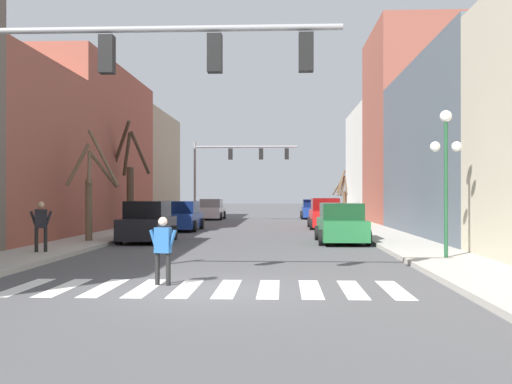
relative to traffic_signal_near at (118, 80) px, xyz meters
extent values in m
plane|color=#4C4C4F|center=(1.98, -0.39, -4.58)|extent=(240.00, 240.00, 0.00)
cube|color=#934C3D|center=(-8.76, 22.63, 0.17)|extent=(6.00, 14.37, 9.49)
cube|color=tan|center=(-8.76, 35.55, -0.28)|extent=(6.00, 11.48, 8.61)
cube|color=#515B66|center=(12.73, 15.58, -0.41)|extent=(6.00, 15.77, 8.33)
cube|color=#934C3D|center=(12.73, 28.28, 2.04)|extent=(6.00, 9.64, 13.23)
cube|color=beige|center=(12.73, 39.15, 0.09)|extent=(6.00, 12.09, 9.34)
cube|color=white|center=(-2.07, -0.10, -4.58)|extent=(0.45, 2.60, 0.01)
cube|color=white|center=(-1.17, -0.10, -4.58)|extent=(0.45, 2.60, 0.01)
cube|color=white|center=(-0.27, -0.10, -4.58)|extent=(0.45, 2.60, 0.01)
cube|color=white|center=(0.63, -0.10, -4.58)|extent=(0.45, 2.60, 0.01)
cube|color=white|center=(1.53, -0.10, -4.58)|extent=(0.45, 2.60, 0.01)
cube|color=white|center=(2.43, -0.10, -4.58)|extent=(0.45, 2.60, 0.01)
cube|color=white|center=(3.33, -0.10, -4.58)|extent=(0.45, 2.60, 0.01)
cube|color=white|center=(4.23, -0.10, -4.58)|extent=(0.45, 2.60, 0.01)
cube|color=white|center=(5.13, -0.10, -4.58)|extent=(0.45, 2.60, 0.01)
cube|color=white|center=(6.03, -0.10, -4.58)|extent=(0.45, 2.60, 0.01)
cylinder|color=gray|center=(0.95, 0.00, 1.12)|extent=(7.99, 0.14, 0.14)
cube|color=black|center=(-0.25, 0.00, 0.57)|extent=(0.32, 0.28, 0.84)
cube|color=black|center=(2.14, 0.00, 0.57)|extent=(0.32, 0.28, 0.84)
cube|color=black|center=(4.14, 0.00, 0.57)|extent=(0.32, 0.28, 0.84)
cylinder|color=gray|center=(-3.05, 32.16, -1.55)|extent=(0.18, 0.18, 6.06)
cylinder|color=gray|center=(0.83, 32.16, 1.08)|extent=(7.76, 0.14, 0.14)
cube|color=black|center=(-0.34, 32.16, 0.53)|extent=(0.32, 0.28, 0.84)
cube|color=black|center=(1.99, 32.16, 0.53)|extent=(0.32, 0.28, 0.84)
cube|color=black|center=(3.93, 32.16, 0.53)|extent=(0.32, 0.28, 0.84)
cylinder|color=#1E4C2D|center=(8.55, 5.21, -2.39)|extent=(0.12, 0.12, 4.08)
sphere|color=white|center=(8.55, 5.21, -0.17)|extent=(0.36, 0.36, 0.36)
sphere|color=white|center=(8.23, 5.21, -1.09)|extent=(0.31, 0.31, 0.31)
sphere|color=white|center=(8.87, 5.21, -1.09)|extent=(0.31, 0.31, 0.31)
cube|color=black|center=(-2.17, 12.43, -3.97)|extent=(1.75, 4.25, 0.87)
cube|color=black|center=(-2.17, 12.43, -3.17)|extent=(1.61, 2.21, 0.71)
cylinder|color=black|center=(-3.07, 13.75, -4.26)|extent=(0.22, 0.64, 0.64)
cylinder|color=black|center=(-1.28, 13.75, -4.26)|extent=(0.22, 0.64, 0.64)
cylinder|color=black|center=(-3.07, 11.11, -4.26)|extent=(0.22, 0.64, 0.64)
cylinder|color=black|center=(-1.28, 11.11, -4.26)|extent=(0.22, 0.64, 0.64)
cube|color=#236B38|center=(6.11, 12.36, -3.99)|extent=(1.82, 4.66, 0.83)
cube|color=#133A1E|center=(6.11, 12.36, -3.24)|extent=(1.67, 2.43, 0.68)
cylinder|color=black|center=(5.18, 13.81, -4.26)|extent=(0.22, 0.64, 0.64)
cylinder|color=black|center=(7.03, 13.81, -4.26)|extent=(0.22, 0.64, 0.64)
cylinder|color=black|center=(5.18, 10.92, -4.26)|extent=(0.22, 0.64, 0.64)
cylinder|color=black|center=(7.03, 10.92, -4.26)|extent=(0.22, 0.64, 0.64)
cube|color=silver|center=(-2.17, 35.44, -3.99)|extent=(1.76, 4.63, 0.82)
cube|color=slate|center=(-2.17, 35.44, -3.25)|extent=(1.62, 2.41, 0.67)
cylinder|color=black|center=(-3.07, 36.88, -4.26)|extent=(0.22, 0.64, 0.64)
cylinder|color=black|center=(-1.27, 36.88, -4.26)|extent=(0.22, 0.64, 0.64)
cylinder|color=black|center=(-3.07, 34.01, -4.26)|extent=(0.22, 0.64, 0.64)
cylinder|color=black|center=(-1.27, 34.01, -4.26)|extent=(0.22, 0.64, 0.64)
cube|color=red|center=(6.16, 22.92, -3.95)|extent=(1.71, 4.76, 0.91)
cube|color=maroon|center=(6.16, 22.92, -3.13)|extent=(1.57, 2.47, 0.74)
cylinder|color=black|center=(5.29, 24.40, -4.26)|extent=(0.22, 0.64, 0.64)
cylinder|color=black|center=(7.03, 24.40, -4.26)|extent=(0.22, 0.64, 0.64)
cylinder|color=black|center=(5.29, 21.45, -4.26)|extent=(0.22, 0.64, 0.64)
cylinder|color=black|center=(7.03, 21.45, -4.26)|extent=(0.22, 0.64, 0.64)
cube|color=navy|center=(-2.11, 20.53, -3.99)|extent=(1.89, 4.62, 0.82)
cube|color=#0E1C46|center=(-2.11, 20.53, -3.25)|extent=(1.74, 2.40, 0.67)
cylinder|color=black|center=(-3.07, 21.96, -4.26)|extent=(0.22, 0.64, 0.64)
cylinder|color=black|center=(-1.14, 21.96, -4.26)|extent=(0.22, 0.64, 0.64)
cylinder|color=black|center=(-3.07, 19.09, -4.26)|extent=(0.22, 0.64, 0.64)
cylinder|color=black|center=(-1.14, 19.09, -4.26)|extent=(0.22, 0.64, 0.64)
cube|color=navy|center=(6.14, 37.06, -4.00)|extent=(1.76, 4.23, 0.80)
cube|color=#0E1C46|center=(6.14, 37.06, -3.28)|extent=(1.62, 2.20, 0.65)
cylinder|color=black|center=(5.24, 38.37, -4.26)|extent=(0.22, 0.64, 0.64)
cylinder|color=black|center=(7.03, 38.37, -4.26)|extent=(0.22, 0.64, 0.64)
cylinder|color=black|center=(5.24, 35.75, -4.26)|extent=(0.22, 0.64, 0.64)
cylinder|color=black|center=(7.03, 35.75, -4.26)|extent=(0.22, 0.64, 0.64)
cylinder|color=black|center=(1.06, 0.30, -4.21)|extent=(0.11, 0.11, 0.73)
cylinder|color=black|center=(0.80, 0.35, -4.21)|extent=(0.11, 0.11, 0.73)
cube|color=#235693|center=(0.93, 0.32, -3.56)|extent=(0.39, 0.27, 0.57)
sphere|color=beige|center=(0.93, 0.32, -3.14)|extent=(0.20, 0.20, 0.20)
cylinder|color=#235693|center=(1.13, 0.28, -3.60)|extent=(0.26, 0.13, 0.56)
cylinder|color=#235693|center=(0.73, 0.36, -3.60)|extent=(0.26, 0.13, 0.56)
cylinder|color=black|center=(-4.20, 6.37, -4.04)|extent=(0.12, 0.12, 0.79)
cylinder|color=black|center=(-4.47, 6.28, -4.04)|extent=(0.12, 0.12, 0.79)
cube|color=black|center=(-4.34, 6.33, -3.33)|extent=(0.43, 0.33, 0.62)
sphere|color=tan|center=(-4.34, 6.33, -2.88)|extent=(0.22, 0.22, 0.22)
cylinder|color=black|center=(-4.13, 6.40, -3.37)|extent=(0.28, 0.17, 0.60)
cylinder|color=black|center=(-4.55, 6.26, -3.37)|extent=(0.28, 0.17, 0.60)
cylinder|color=brown|center=(-4.33, 11.16, -3.17)|extent=(0.28, 0.28, 2.51)
cylinder|color=brown|center=(-4.15, 10.67, -1.47)|extent=(0.47, 1.11, 1.44)
cylinder|color=brown|center=(-3.71, 11.11, -1.04)|extent=(1.36, 0.26, 2.38)
cylinder|color=brown|center=(-4.68, 10.88, -1.31)|extent=(0.84, 0.71, 1.80)
cylinder|color=brown|center=(-3.77, 11.26, -1.49)|extent=(1.23, 0.34, 1.59)
cylinder|color=#473828|center=(-4.64, 19.06, -2.75)|extent=(0.38, 0.38, 3.37)
cylinder|color=#473828|center=(-4.31, 19.92, -0.22)|extent=(0.78, 1.89, 2.34)
cylinder|color=#473828|center=(-4.99, 19.64, -0.31)|extent=(0.83, 1.35, 2.39)
cylinder|color=#473828|center=(-5.40, 19.85, 0.14)|extent=(1.58, 1.82, 2.77)
cylinder|color=brown|center=(8.41, 33.29, -3.37)|extent=(0.30, 0.30, 2.13)
cylinder|color=brown|center=(8.07, 32.64, -1.71)|extent=(0.73, 1.41, 1.88)
cylinder|color=brown|center=(7.98, 33.83, -1.84)|extent=(0.91, 1.24, 1.56)
cylinder|color=brown|center=(8.42, 32.62, -1.84)|extent=(0.13, 1.42, 1.48)
cylinder|color=brown|center=(8.19, 32.75, -1.94)|extent=(0.56, 1.22, 1.45)
cylinder|color=brown|center=(8.11, 33.19, -1.55)|extent=(0.74, 0.32, 1.78)
camera|label=1|loc=(3.64, -13.05, -2.53)|focal=42.00mm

